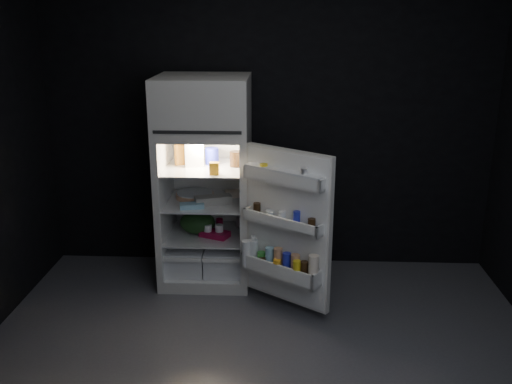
{
  "coord_description": "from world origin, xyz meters",
  "views": [
    {
      "loc": [
        0.12,
        -3.33,
        2.27
      ],
      "look_at": [
        -0.08,
        1.0,
        0.9
      ],
      "focal_mm": 40.0,
      "sensor_mm": 36.0,
      "label": 1
    }
  ],
  "objects_px": {
    "refrigerator": "(205,174)",
    "fridge_door": "(285,231)",
    "milk_jug": "(194,151)",
    "egg_carton": "(213,200)",
    "yogurt_tray": "(215,234)"
  },
  "relations": [
    {
      "from": "milk_jug",
      "to": "yogurt_tray",
      "type": "relative_size",
      "value": 0.98
    },
    {
      "from": "refrigerator",
      "to": "fridge_door",
      "type": "bearing_deg",
      "value": -41.01
    },
    {
      "from": "egg_carton",
      "to": "refrigerator",
      "type": "bearing_deg",
      "value": 103.74
    },
    {
      "from": "egg_carton",
      "to": "yogurt_tray",
      "type": "relative_size",
      "value": 1.25
    },
    {
      "from": "refrigerator",
      "to": "fridge_door",
      "type": "distance_m",
      "value": 0.95
    },
    {
      "from": "fridge_door",
      "to": "yogurt_tray",
      "type": "bearing_deg",
      "value": 141.24
    },
    {
      "from": "yogurt_tray",
      "to": "milk_jug",
      "type": "bearing_deg",
      "value": 167.27
    },
    {
      "from": "milk_jug",
      "to": "yogurt_tray",
      "type": "xyz_separation_m",
      "value": [
        0.18,
        -0.13,
        -0.69
      ]
    },
    {
      "from": "refrigerator",
      "to": "milk_jug",
      "type": "height_order",
      "value": "refrigerator"
    },
    {
      "from": "refrigerator",
      "to": "milk_jug",
      "type": "bearing_deg",
      "value": 171.72
    },
    {
      "from": "refrigerator",
      "to": "milk_jug",
      "type": "xyz_separation_m",
      "value": [
        -0.09,
        0.01,
        0.19
      ]
    },
    {
      "from": "milk_jug",
      "to": "egg_carton",
      "type": "height_order",
      "value": "milk_jug"
    },
    {
      "from": "refrigerator",
      "to": "yogurt_tray",
      "type": "xyz_separation_m",
      "value": [
        0.09,
        -0.11,
        -0.5
      ]
    },
    {
      "from": "refrigerator",
      "to": "fridge_door",
      "type": "xyz_separation_m",
      "value": [
        0.69,
        -0.6,
        -0.28
      ]
    },
    {
      "from": "fridge_door",
      "to": "yogurt_tray",
      "type": "xyz_separation_m",
      "value": [
        -0.6,
        0.48,
        -0.23
      ]
    }
  ]
}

